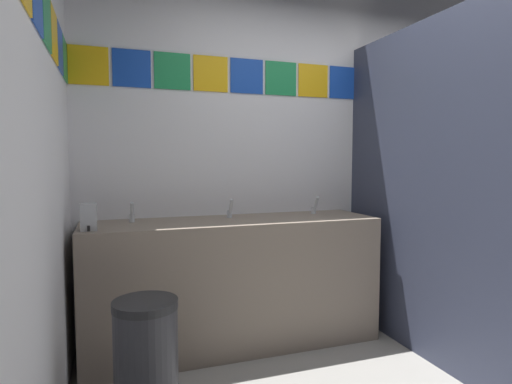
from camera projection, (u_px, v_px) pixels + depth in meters
name	position (u px, v px, depth m)	size (l,w,h in m)	color
wall_back	(325.00, 146.00, 3.45)	(3.84, 0.09, 2.79)	silver
wall_side	(4.00, 122.00, 1.25)	(0.09, 3.23, 2.79)	silver
vanity_counter	(234.00, 280.00, 2.93)	(2.00, 0.56, 0.88)	gray
faucet_left	(132.00, 215.00, 2.76)	(0.04, 0.10, 0.14)	silver
faucet_center	(230.00, 211.00, 2.98)	(0.04, 0.10, 0.14)	silver
faucet_right	(315.00, 207.00, 3.20)	(0.04, 0.10, 0.14)	silver
soap_dispenser	(89.00, 217.00, 2.45)	(0.09, 0.09, 0.16)	#B7BABF
stall_divider	(467.00, 193.00, 2.59)	(0.92, 1.54, 2.18)	#33384C
toilet	(456.00, 286.00, 3.31)	(0.39, 0.49, 0.74)	white
trash_bin	(146.00, 364.00, 2.01)	(0.31, 0.31, 0.63)	#333338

